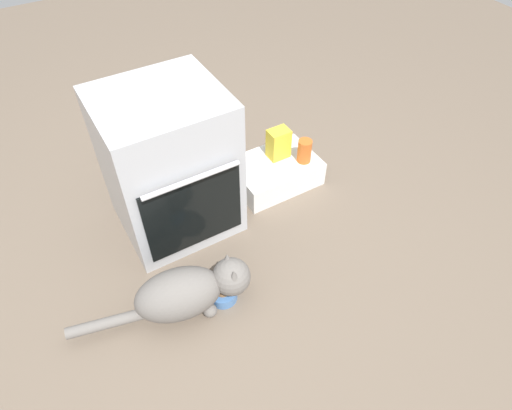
# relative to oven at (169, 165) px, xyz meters

# --- Properties ---
(ground) EXTENTS (8.00, 8.00, 0.00)m
(ground) POSITION_rel_oven_xyz_m (0.03, -0.48, -0.39)
(ground) COLOR #6B5B4C
(oven) EXTENTS (0.57, 0.57, 0.78)m
(oven) POSITION_rel_oven_xyz_m (0.00, 0.00, 0.00)
(oven) COLOR #B7BABF
(oven) RESTS_ON ground
(pantry_cabinet) EXTENTS (0.49, 0.34, 0.15)m
(pantry_cabinet) POSITION_rel_oven_xyz_m (0.62, -0.01, -0.31)
(pantry_cabinet) COLOR white
(pantry_cabinet) RESTS_ON ground
(food_bowl) EXTENTS (0.13, 0.13, 0.08)m
(food_bowl) POSITION_rel_oven_xyz_m (-0.02, -0.57, -0.35)
(food_bowl) COLOR #4C7AB7
(food_bowl) RESTS_ON ground
(cat) EXTENTS (0.82, 0.31, 0.26)m
(cat) POSITION_rel_oven_xyz_m (-0.18, -0.54, -0.25)
(cat) COLOR slate
(cat) RESTS_ON ground
(snack_bag) EXTENTS (0.12, 0.09, 0.18)m
(snack_bag) POSITION_rel_oven_xyz_m (0.66, 0.03, -0.14)
(snack_bag) COLOR yellow
(snack_bag) RESTS_ON pantry_cabinet
(sauce_jar) EXTENTS (0.08, 0.08, 0.14)m
(sauce_jar) POSITION_rel_oven_xyz_m (0.76, -0.09, -0.16)
(sauce_jar) COLOR #D16023
(sauce_jar) RESTS_ON pantry_cabinet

